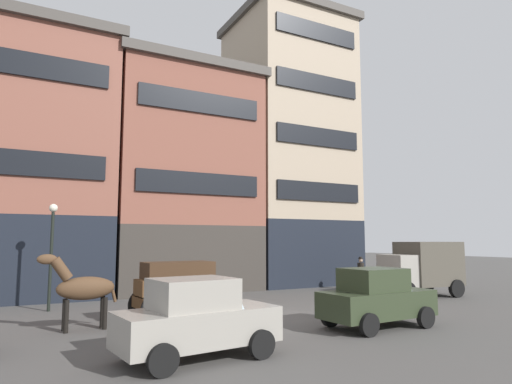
% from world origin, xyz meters
% --- Properties ---
extents(ground_plane, '(120.00, 120.00, 0.00)m').
position_xyz_m(ground_plane, '(0.00, 0.00, 0.00)').
color(ground_plane, '#4C4947').
extents(building_far_left, '(8.18, 7.22, 13.02)m').
position_xyz_m(building_far_left, '(-7.47, 10.69, 6.55)').
color(building_far_left, black).
rests_on(building_far_left, ground_plane).
extents(building_center_left, '(8.26, 7.22, 12.44)m').
position_xyz_m(building_center_left, '(0.40, 10.69, 6.26)').
color(building_center_left, '#38332D').
rests_on(building_center_left, ground_plane).
extents(building_center_right, '(7.37, 7.22, 17.57)m').
position_xyz_m(building_center_right, '(7.87, 10.69, 8.83)').
color(building_center_right, black).
rests_on(building_center_right, ground_plane).
extents(cargo_wagon, '(2.97, 1.64, 1.98)m').
position_xyz_m(cargo_wagon, '(-2.87, 0.75, 1.15)').
color(cargo_wagon, brown).
rests_on(cargo_wagon, ground_plane).
extents(draft_horse, '(2.35, 0.68, 2.30)m').
position_xyz_m(draft_horse, '(-5.82, 0.75, 1.27)').
color(draft_horse, '#513823').
rests_on(draft_horse, ground_plane).
extents(delivery_truck_near, '(4.46, 2.40, 2.62)m').
position_xyz_m(delivery_truck_near, '(9.64, 1.65, 1.42)').
color(delivery_truck_near, gray).
rests_on(delivery_truck_near, ground_plane).
extents(sedan_light, '(3.77, 2.00, 1.83)m').
position_xyz_m(sedan_light, '(2.37, -3.12, 0.91)').
color(sedan_light, '#2D3823').
rests_on(sedan_light, ground_plane).
extents(sedan_parked_curb, '(3.85, 2.19, 1.83)m').
position_xyz_m(sedan_parked_curb, '(-3.89, -3.94, 0.91)').
color(sedan_parked_curb, gray).
rests_on(sedan_parked_curb, ground_plane).
extents(pedestrian_officer, '(0.42, 0.42, 1.79)m').
position_xyz_m(pedestrian_officer, '(8.99, 5.13, 0.98)').
color(pedestrian_officer, black).
rests_on(pedestrian_officer, ground_plane).
extents(streetlamp_curbside, '(0.32, 0.32, 4.12)m').
position_xyz_m(streetlamp_curbside, '(-6.47, 5.19, 2.67)').
color(streetlamp_curbside, black).
rests_on(streetlamp_curbside, ground_plane).
extents(fire_hydrant_curbside, '(0.24, 0.24, 0.83)m').
position_xyz_m(fire_hydrant_curbside, '(-0.01, 5.38, 0.43)').
color(fire_hydrant_curbside, maroon).
rests_on(fire_hydrant_curbside, ground_plane).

